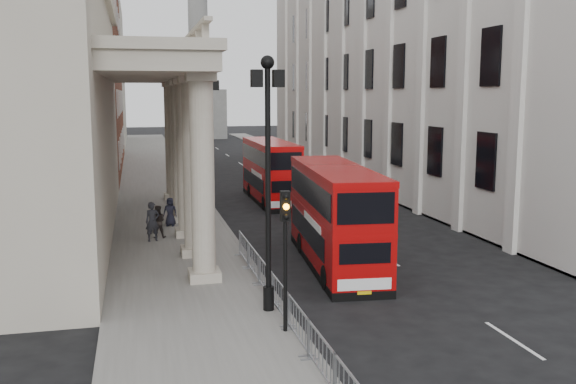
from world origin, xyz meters
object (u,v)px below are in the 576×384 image
object	(u,v)px
lamp_post_south	(268,167)
bus_far	(270,170)
monument_column	(198,40)
pedestrian_b	(158,222)
lamp_post_north	(187,123)
bus_near	(335,214)
pedestrian_c	(170,212)
lamp_post_mid	(210,136)
traffic_light	(285,235)
pedestrian_a	(153,222)

from	to	relation	value
lamp_post_south	bus_far	xyz separation A→B (m)	(4.74, 22.13, -2.77)
monument_column	pedestrian_b	size ratio (longest dim) A/B	33.15
lamp_post_north	bus_near	bearing A→B (deg)	-81.46
pedestrian_c	lamp_post_north	bearing A→B (deg)	100.00
monument_column	bus_near	distance (m)	83.85
lamp_post_mid	pedestrian_b	distance (m)	6.53
pedestrian_c	traffic_light	bearing A→B (deg)	-63.57
lamp_post_mid	pedestrian_a	xyz separation A→B (m)	(-3.44, -4.75, -3.83)
monument_column	lamp_post_north	size ratio (longest dim) A/B	6.51
pedestrian_a	bus_near	bearing A→B (deg)	-51.23
lamp_post_south	bus_near	bearing A→B (deg)	53.09
traffic_light	pedestrian_c	size ratio (longest dim) A/B	2.76
monument_column	traffic_light	distance (m)	91.17
lamp_post_mid	bus_near	world-z (taller)	lamp_post_mid
lamp_post_mid	traffic_light	distance (m)	18.11
traffic_light	pedestrian_b	distance (m)	14.47
lamp_post_north	pedestrian_c	bearing A→B (deg)	-97.93
lamp_post_north	pedestrian_b	world-z (taller)	lamp_post_north
bus_near	pedestrian_c	bearing A→B (deg)	129.55
pedestrian_a	pedestrian_b	size ratio (longest dim) A/B	1.18
monument_column	pedestrian_b	world-z (taller)	monument_column
bus_near	pedestrian_b	world-z (taller)	bus_near
pedestrian_b	lamp_post_north	bearing A→B (deg)	-92.09
lamp_post_north	lamp_post_mid	bearing A→B (deg)	-90.00
monument_column	bus_near	bearing A→B (deg)	-91.80
lamp_post_mid	monument_column	bearing A→B (deg)	84.76
bus_near	lamp_post_mid	bearing A→B (deg)	115.88
lamp_post_south	pedestrian_c	bearing A→B (deg)	99.26
lamp_post_north	bus_near	size ratio (longest dim) A/B	0.83
lamp_post_north	bus_far	distance (m)	11.29
bus_far	monument_column	bearing A→B (deg)	88.86
lamp_post_south	traffic_light	distance (m)	2.71
pedestrian_b	bus_far	bearing A→B (deg)	-120.85
traffic_light	pedestrian_a	bearing A→B (deg)	104.94
lamp_post_south	lamp_post_north	bearing A→B (deg)	90.00
lamp_post_mid	lamp_post_north	distance (m)	16.00
monument_column	pedestrian_a	distance (m)	78.83
lamp_post_south	lamp_post_north	distance (m)	32.00
lamp_post_north	pedestrian_a	distance (m)	21.38
monument_column	bus_far	xyz separation A→B (m)	(-1.86, -65.87, -13.84)
lamp_post_south	lamp_post_mid	bearing A→B (deg)	90.00
lamp_post_mid	lamp_post_north	xyz separation A→B (m)	(0.00, 16.00, 0.00)
monument_column	pedestrian_a	world-z (taller)	monument_column
monument_column	pedestrian_b	xyz separation A→B (m)	(-9.78, -76.10, -15.04)
lamp_post_south	bus_near	world-z (taller)	lamp_post_south
bus_far	lamp_post_mid	bearing A→B (deg)	-127.23
traffic_light	pedestrian_b	world-z (taller)	traffic_light
lamp_post_north	bus_far	bearing A→B (deg)	-64.36
monument_column	bus_far	size ratio (longest dim) A/B	5.70
pedestrian_b	pedestrian_c	size ratio (longest dim) A/B	1.05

